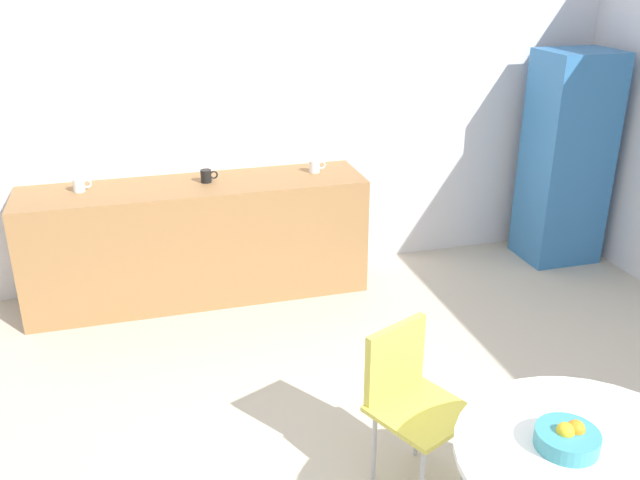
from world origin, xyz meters
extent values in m
cube|color=silver|center=(0.00, 3.00, 1.30)|extent=(6.00, 0.10, 2.60)
cube|color=#9E7042|center=(-0.52, 2.65, 0.45)|extent=(2.53, 0.60, 0.90)
cube|color=#3372B2|center=(2.55, 2.55, 0.88)|extent=(0.60, 0.50, 1.76)
cylinder|color=white|center=(0.63, -0.51, 0.71)|extent=(1.05, 1.05, 0.03)
cylinder|color=silver|center=(0.49, 0.18, 0.21)|extent=(0.02, 0.02, 0.42)
cylinder|color=silver|center=(0.36, 0.47, 0.21)|extent=(0.02, 0.02, 0.42)
cylinder|color=silver|center=(0.07, 0.34, 0.21)|extent=(0.02, 0.02, 0.42)
cube|color=#D8CC4C|center=(0.28, 0.26, 0.44)|extent=(0.56, 0.56, 0.03)
cube|color=#D8CC4C|center=(0.20, 0.43, 0.64)|extent=(0.36, 0.19, 0.38)
cylinder|color=teal|center=(0.56, -0.44, 0.76)|extent=(0.25, 0.25, 0.07)
sphere|color=orange|center=(0.60, -0.44, 0.80)|extent=(0.07, 0.07, 0.07)
sphere|color=yellow|center=(0.55, -0.44, 0.80)|extent=(0.07, 0.07, 0.07)
cylinder|color=black|center=(-0.42, 2.67, 0.95)|extent=(0.08, 0.08, 0.09)
torus|color=black|center=(-0.36, 2.67, 0.95)|extent=(0.06, 0.01, 0.06)
cylinder|color=white|center=(-1.32, 2.71, 0.95)|extent=(0.08, 0.08, 0.09)
torus|color=white|center=(-1.26, 2.71, 0.95)|extent=(0.06, 0.01, 0.06)
cylinder|color=white|center=(0.42, 2.70, 0.95)|extent=(0.08, 0.08, 0.09)
torus|color=white|center=(0.47, 2.70, 0.95)|extent=(0.06, 0.01, 0.06)
camera|label=1|loc=(-0.93, -2.24, 2.49)|focal=38.78mm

